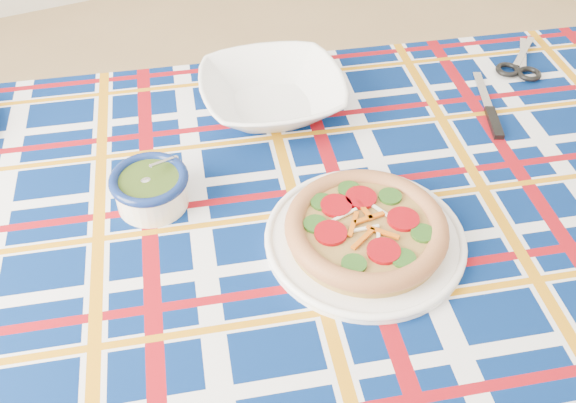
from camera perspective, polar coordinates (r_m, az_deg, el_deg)
name	(u,v)px	position (r m, az deg, el deg)	size (l,w,h in m)	color
floor	(304,252)	(2.05, 1.47, -4.55)	(4.00, 4.00, 0.00)	#A78456
dining_table	(256,275)	(1.07, -2.86, -6.53)	(1.88, 1.43, 0.79)	brown
tablecloth	(256,265)	(1.05, -2.91, -5.63)	(1.71, 1.08, 0.11)	#041B51
main_focaccia_plate	(366,229)	(0.99, 6.96, -2.41)	(0.32, 0.32, 0.06)	olive
pesto_bowl	(150,187)	(1.07, -12.15, 1.30)	(0.13, 0.13, 0.08)	#22360E
serving_bowl	(272,94)	(1.26, -1.41, 9.55)	(0.28, 0.28, 0.07)	white
table_knife	(483,92)	(1.37, 16.98, 9.32)	(0.24, 0.02, 0.01)	silver
kitchen_scissors	(523,53)	(1.52, 20.18, 12.32)	(0.21, 0.10, 0.02)	silver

